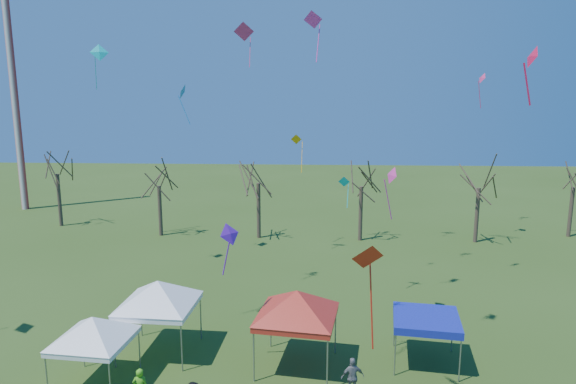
# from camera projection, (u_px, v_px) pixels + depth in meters

# --- Properties ---
(radio_mast) EXTENTS (0.70, 0.70, 25.00)m
(radio_mast) POSITION_uv_depth(u_px,v_px,m) (14.00, 87.00, 51.41)
(radio_mast) COLOR silver
(radio_mast) RESTS_ON ground
(tree_0) EXTENTS (3.83, 3.83, 8.44)m
(tree_0) POSITION_uv_depth(u_px,v_px,m) (56.00, 155.00, 45.68)
(tree_0) COLOR #3D2D21
(tree_0) RESTS_ON ground
(tree_1) EXTENTS (3.42, 3.42, 7.54)m
(tree_1) POSITION_uv_depth(u_px,v_px,m) (158.00, 168.00, 42.61)
(tree_1) COLOR #3D2D21
(tree_1) RESTS_ON ground
(tree_2) EXTENTS (3.71, 3.71, 8.18)m
(tree_2) POSITION_uv_depth(u_px,v_px,m) (258.00, 163.00, 41.82)
(tree_2) COLOR #3D2D21
(tree_2) RESTS_ON ground
(tree_3) EXTENTS (3.59, 3.59, 7.91)m
(tree_3) POSITION_uv_depth(u_px,v_px,m) (362.00, 167.00, 41.11)
(tree_3) COLOR #3D2D21
(tree_3) RESTS_ON ground
(tree_4) EXTENTS (3.58, 3.58, 7.89)m
(tree_4) POSITION_uv_depth(u_px,v_px,m) (480.00, 168.00, 40.59)
(tree_4) COLOR #3D2D21
(tree_4) RESTS_ON ground
(tree_5) EXTENTS (3.39, 3.39, 7.46)m
(tree_5) POSITION_uv_depth(u_px,v_px,m) (575.00, 169.00, 42.25)
(tree_5) COLOR #3D2D21
(tree_5) RESTS_ON ground
(tent_white_west) EXTENTS (3.94, 3.94, 3.49)m
(tent_white_west) POSITION_uv_depth(u_px,v_px,m) (92.00, 322.00, 20.63)
(tent_white_west) COLOR gray
(tent_white_west) RESTS_ON ground
(tent_white_mid) EXTENTS (4.58, 4.58, 4.05)m
(tent_white_mid) POSITION_uv_depth(u_px,v_px,m) (158.00, 286.00, 23.28)
(tent_white_mid) COLOR gray
(tent_white_mid) RESTS_ON ground
(tent_red) EXTENTS (4.59, 4.59, 4.09)m
(tent_red) POSITION_uv_depth(u_px,v_px,m) (297.00, 296.00, 22.02)
(tent_red) COLOR gray
(tent_red) RESTS_ON ground
(tent_blue) EXTENTS (3.19, 3.19, 2.22)m
(tent_blue) POSITION_uv_depth(u_px,v_px,m) (426.00, 320.00, 22.55)
(tent_blue) COLOR gray
(tent_blue) RESTS_ON ground
(person_grey) EXTENTS (1.01, 0.58, 1.61)m
(person_grey) POSITION_uv_depth(u_px,v_px,m) (353.00, 377.00, 20.29)
(person_grey) COLOR slate
(person_grey) RESTS_ON ground
(kite_24) EXTENTS (1.13, 0.89, 2.57)m
(kite_24) POSITION_uv_depth(u_px,v_px,m) (313.00, 20.00, 25.73)
(kite_24) COLOR #E833B3
(kite_24) RESTS_ON ground
(kite_17) EXTENTS (0.69, 0.98, 2.81)m
(kite_17) POSITION_uv_depth(u_px,v_px,m) (391.00, 177.00, 25.74)
(kite_17) COLOR #DD3192
(kite_17) RESTS_ON ground
(kite_19) EXTENTS (0.85, 0.57, 2.16)m
(kite_19) POSITION_uv_depth(u_px,v_px,m) (344.00, 182.00, 34.78)
(kite_19) COLOR #0CB5C0
(kite_19) RESTS_ON ground
(kite_12) EXTENTS (0.64, 0.96, 2.75)m
(kite_12) POSITION_uv_depth(u_px,v_px,m) (482.00, 79.00, 39.59)
(kite_12) COLOR #DD316D
(kite_12) RESTS_ON ground
(kite_13) EXTENTS (0.81, 1.11, 2.84)m
(kite_13) POSITION_uv_depth(u_px,v_px,m) (182.00, 92.00, 35.73)
(kite_13) COLOR #147EDC
(kite_13) RESTS_ON ground
(kite_1) EXTENTS (1.06, 1.11, 2.29)m
(kite_1) POSITION_uv_depth(u_px,v_px,m) (230.00, 235.00, 21.70)
(kite_1) COLOR #5C19B1
(kite_1) RESTS_ON ground
(kite_5) EXTENTS (1.24, 0.99, 3.50)m
(kite_5) POSITION_uv_depth(u_px,v_px,m) (367.00, 258.00, 15.77)
(kite_5) COLOR red
(kite_5) RESTS_ON ground
(kite_11) EXTENTS (1.37, 0.81, 2.96)m
(kite_11) POSITION_uv_depth(u_px,v_px,m) (244.00, 32.00, 33.84)
(kite_11) COLOR #D32F74
(kite_11) RESTS_ON ground
(kite_22) EXTENTS (0.90, 0.91, 2.92)m
(kite_22) POSITION_uv_depth(u_px,v_px,m) (297.00, 141.00, 39.10)
(kite_22) COLOR #FBA60D
(kite_22) RESTS_ON ground
(kite_9) EXTENTS (0.33, 0.70, 1.77)m
(kite_9) POSITION_uv_depth(u_px,v_px,m) (531.00, 59.00, 15.19)
(kite_9) COLOR red
(kite_9) RESTS_ON ground
(kite_2) EXTENTS (1.48, 1.13, 3.39)m
(kite_2) POSITION_uv_depth(u_px,v_px,m) (99.00, 53.00, 38.34)
(kite_2) COLOR #0DC7C6
(kite_2) RESTS_ON ground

